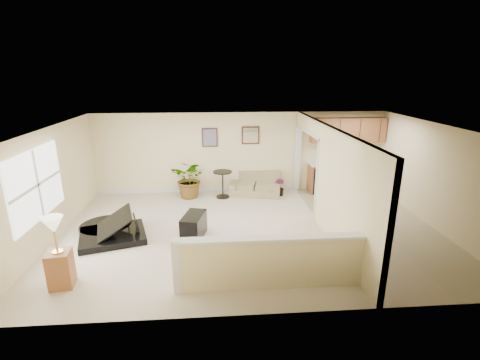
{
  "coord_description": "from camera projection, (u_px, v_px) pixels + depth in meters",
  "views": [
    {
      "loc": [
        -0.81,
        -7.57,
        3.67
      ],
      "look_at": [
        -0.22,
        0.4,
        1.17
      ],
      "focal_mm": 26.0,
      "sensor_mm": 36.0,
      "label": 1
    }
  ],
  "objects": [
    {
      "name": "floor",
      "position": [
        250.0,
        231.0,
        8.36
      ],
      "size": [
        9.0,
        9.0,
        0.0
      ],
      "primitive_type": "plane",
      "color": "beige",
      "rests_on": "ground"
    },
    {
      "name": "back_wall",
      "position": [
        241.0,
        153.0,
        10.84
      ],
      "size": [
        9.0,
        0.04,
        2.5
      ],
      "primitive_type": "cube",
      "color": "beige",
      "rests_on": "floor"
    },
    {
      "name": "front_wall",
      "position": [
        272.0,
        243.0,
        5.13
      ],
      "size": [
        9.0,
        0.04,
        2.5
      ],
      "primitive_type": "cube",
      "color": "beige",
      "rests_on": "floor"
    },
    {
      "name": "left_wall",
      "position": [
        48.0,
        186.0,
        7.66
      ],
      "size": [
        0.04,
        6.0,
        2.5
      ],
      "primitive_type": "cube",
      "color": "beige",
      "rests_on": "floor"
    },
    {
      "name": "right_wall",
      "position": [
        438.0,
        177.0,
        8.31
      ],
      "size": [
        0.04,
        6.0,
        2.5
      ],
      "primitive_type": "cube",
      "color": "beige",
      "rests_on": "floor"
    },
    {
      "name": "ceiling",
      "position": [
        251.0,
        127.0,
        7.61
      ],
      "size": [
        9.0,
        6.0,
        0.04
      ],
      "primitive_type": "cube",
      "color": "white",
      "rests_on": "back_wall"
    },
    {
      "name": "kitchen_vinyl",
      "position": [
        377.0,
        227.0,
        8.58
      ],
      "size": [
        2.7,
        6.0,
        0.01
      ],
      "primitive_type": "cube",
      "color": "#9B8869",
      "rests_on": "floor"
    },
    {
      "name": "interior_partition",
      "position": [
        324.0,
        178.0,
        8.36
      ],
      "size": [
        0.18,
        5.99,
        2.5
      ],
      "color": "beige",
      "rests_on": "floor"
    },
    {
      "name": "pony_half_wall",
      "position": [
        268.0,
        262.0,
        6.02
      ],
      "size": [
        3.42,
        0.22,
        1.0
      ],
      "color": "beige",
      "rests_on": "floor"
    },
    {
      "name": "left_window",
      "position": [
        36.0,
        185.0,
        7.13
      ],
      "size": [
        0.05,
        2.15,
        1.45
      ],
      "primitive_type": "cube",
      "color": "white",
      "rests_on": "left_wall"
    },
    {
      "name": "wall_art_left",
      "position": [
        210.0,
        137.0,
        10.6
      ],
      "size": [
        0.48,
        0.04,
        0.58
      ],
      "color": "#3E2416",
      "rests_on": "back_wall"
    },
    {
      "name": "wall_mirror",
      "position": [
        251.0,
        135.0,
        10.67
      ],
      "size": [
        0.55,
        0.04,
        0.55
      ],
      "color": "#3E2416",
      "rests_on": "back_wall"
    },
    {
      "name": "kitchen_cabinets",
      "position": [
        342.0,
        165.0,
        10.93
      ],
      "size": [
        2.36,
        0.65,
        2.33
      ],
      "color": "#9B5932",
      "rests_on": "floor"
    },
    {
      "name": "piano",
      "position": [
        111.0,
        214.0,
        7.95
      ],
      "size": [
        1.93,
        1.92,
        1.34
      ],
      "rotation": [
        0.0,
        0.0,
        0.29
      ],
      "color": "black",
      "rests_on": "floor"
    },
    {
      "name": "piano_bench",
      "position": [
        194.0,
        226.0,
        7.99
      ],
      "size": [
        0.6,
        0.9,
        0.55
      ],
      "primitive_type": "cube",
      "rotation": [
        0.0,
        0.0,
        -0.24
      ],
      "color": "black",
      "rests_on": "floor"
    },
    {
      "name": "loveseat",
      "position": [
        255.0,
        183.0,
        10.86
      ],
      "size": [
        1.72,
        1.19,
        0.88
      ],
      "rotation": [
        0.0,
        0.0,
        -0.22
      ],
      "color": "#95845E",
      "rests_on": "floor"
    },
    {
      "name": "accent_table",
      "position": [
        223.0,
        181.0,
        10.47
      ],
      "size": [
        0.57,
        0.57,
        0.82
      ],
      "color": "black",
      "rests_on": "floor"
    },
    {
      "name": "palm_plant",
      "position": [
        191.0,
        179.0,
        10.45
      ],
      "size": [
        1.34,
        1.26,
        1.18
      ],
      "color": "black",
      "rests_on": "floor"
    },
    {
      "name": "small_plant",
      "position": [
        279.0,
        188.0,
        10.75
      ],
      "size": [
        0.34,
        0.34,
        0.51
      ],
      "color": "black",
      "rests_on": "floor"
    },
    {
      "name": "lamp_stand",
      "position": [
        59.0,
        258.0,
        6.06
      ],
      "size": [
        0.44,
        0.44,
        1.33
      ],
      "color": "#9B5932",
      "rests_on": "floor"
    }
  ]
}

